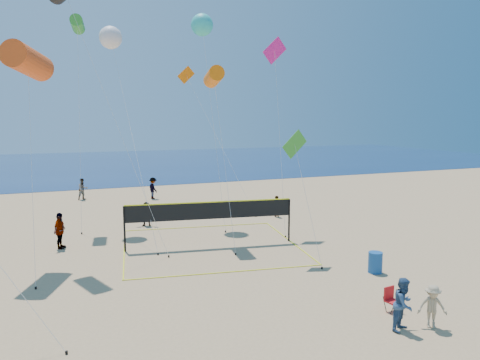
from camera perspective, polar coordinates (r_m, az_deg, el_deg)
name	(u,v)px	position (r m, az deg, el deg)	size (l,w,h in m)	color
ocean	(89,164)	(71.77, -17.92, 1.82)	(140.00, 50.00, 0.03)	navy
bystander_a	(404,304)	(16.47, 19.33, -14.09)	(0.85, 0.66, 1.74)	#2D4C72
bystander_b	(432,306)	(17.03, 22.40, -14.06)	(0.93, 0.53, 1.44)	tan
far_person_0	(60,231)	(26.36, -21.12, -5.80)	(1.12, 0.47, 1.91)	gray
far_person_1	(146,214)	(30.29, -11.34, -4.09)	(1.42, 0.45, 1.53)	gray
far_person_2	(277,206)	(32.44, 4.52, -3.21)	(0.54, 0.36, 1.49)	gray
far_person_3	(83,189)	(41.18, -18.62, -1.06)	(0.87, 0.68, 1.79)	gray
far_person_4	(153,188)	(40.19, -10.55, -0.98)	(1.17, 0.67, 1.81)	gray
camp_chair	(391,298)	(17.94, 17.93, -13.51)	(0.52, 0.63, 0.97)	red
trash_barrel	(375,262)	(21.88, 16.16, -9.63)	(0.62, 0.62, 0.93)	#154A8E
volleyball_net	(210,216)	(24.97, -3.67, -4.35)	(10.36, 10.23, 2.43)	black
kite_0	(28,61)	(23.96, -24.44, 13.03)	(2.30, 5.67, 10.18)	#E54C15
kite_2	(214,77)	(26.28, -3.22, 12.43)	(1.15, 4.75, 9.61)	orange
kite_4	(296,151)	(22.56, 6.85, 3.58)	(1.45, 2.34, 6.29)	green
kite_5	(275,61)	(28.95, 4.32, 14.29)	(1.68, 2.84, 11.66)	#F51E8D
kite_6	(111,38)	(31.20, -15.50, 16.38)	(1.79, 8.86, 12.43)	white
kite_7	(202,25)	(31.95, -4.66, 18.32)	(1.52, 5.05, 13.50)	#2FC5BC
kite_8	(77,25)	(31.90, -19.21, 17.44)	(1.02, 3.84, 13.01)	green
kite_9	(191,86)	(36.02, -5.93, 11.34)	(3.88, 6.15, 10.72)	orange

